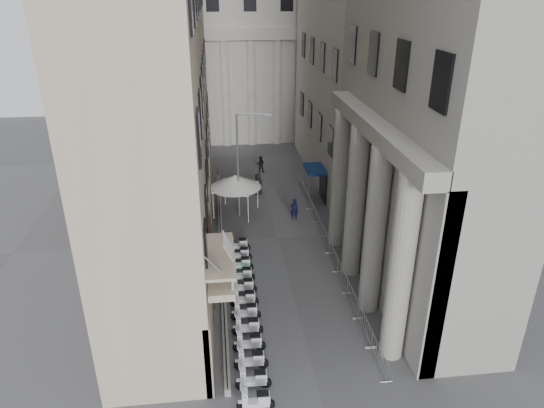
# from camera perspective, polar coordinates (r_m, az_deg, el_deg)

# --- Properties ---
(far_building) EXTENTS (22.00, 10.00, 30.00)m
(far_building) POSITION_cam_1_polar(r_m,az_deg,el_deg) (61.21, -2.98, 21.99)
(far_building) COLOR beige
(far_building) RESTS_ON ground
(iron_fence) EXTENTS (0.30, 28.00, 1.40)m
(iron_fence) POSITION_cam_1_polar(r_m,az_deg,el_deg) (35.68, -5.98, -5.29)
(iron_fence) COLOR black
(iron_fence) RESTS_ON ground
(blue_awning) EXTENTS (1.60, 3.00, 3.00)m
(blue_awning) POSITION_cam_1_polar(r_m,az_deg,el_deg) (43.63, 4.93, 0.55)
(blue_awning) COLOR navy
(blue_awning) RESTS_ON ground
(flag) EXTENTS (1.00, 1.40, 8.20)m
(flag) POSITION_cam_1_polar(r_m,az_deg,el_deg) (25.21, -4.56, -20.01)
(flag) COLOR #9E0C11
(flag) RESTS_ON ground
(scooter_1) EXTENTS (1.41, 0.60, 1.50)m
(scooter_1) POSITION_cam_1_polar(r_m,az_deg,el_deg) (24.83, -2.14, -20.82)
(scooter_1) COLOR silver
(scooter_1) RESTS_ON ground
(scooter_2) EXTENTS (1.41, 0.60, 1.50)m
(scooter_2) POSITION_cam_1_polar(r_m,az_deg,el_deg) (25.76, -2.40, -18.75)
(scooter_2) COLOR silver
(scooter_2) RESTS_ON ground
(scooter_3) EXTENTS (1.41, 0.60, 1.50)m
(scooter_3) POSITION_cam_1_polar(r_m,az_deg,el_deg) (26.73, -2.63, -16.84)
(scooter_3) COLOR silver
(scooter_3) RESTS_ON ground
(scooter_4) EXTENTS (1.41, 0.60, 1.50)m
(scooter_4) POSITION_cam_1_polar(r_m,az_deg,el_deg) (27.73, -2.84, -15.06)
(scooter_4) COLOR silver
(scooter_4) RESTS_ON ground
(scooter_5) EXTENTS (1.41, 0.60, 1.50)m
(scooter_5) POSITION_cam_1_polar(r_m,az_deg,el_deg) (28.75, -3.04, -13.40)
(scooter_5) COLOR silver
(scooter_5) RESTS_ON ground
(scooter_6) EXTENTS (1.41, 0.60, 1.50)m
(scooter_6) POSITION_cam_1_polar(r_m,az_deg,el_deg) (29.79, -3.21, -11.86)
(scooter_6) COLOR silver
(scooter_6) RESTS_ON ground
(scooter_7) EXTENTS (1.41, 0.60, 1.50)m
(scooter_7) POSITION_cam_1_polar(r_m,az_deg,el_deg) (30.86, -3.38, -10.42)
(scooter_7) COLOR silver
(scooter_7) RESTS_ON ground
(scooter_8) EXTENTS (1.41, 0.60, 1.50)m
(scooter_8) POSITION_cam_1_polar(r_m,az_deg,el_deg) (31.94, -3.53, -9.08)
(scooter_8) COLOR silver
(scooter_8) RESTS_ON ground
(scooter_9) EXTENTS (1.41, 0.60, 1.50)m
(scooter_9) POSITION_cam_1_polar(r_m,az_deg,el_deg) (33.04, -3.67, -7.83)
(scooter_9) COLOR silver
(scooter_9) RESTS_ON ground
(scooter_10) EXTENTS (1.41, 0.60, 1.50)m
(scooter_10) POSITION_cam_1_polar(r_m,az_deg,el_deg) (34.16, -3.80, -6.66)
(scooter_10) COLOR silver
(scooter_10) RESTS_ON ground
(scooter_11) EXTENTS (1.41, 0.60, 1.50)m
(scooter_11) POSITION_cam_1_polar(r_m,az_deg,el_deg) (35.28, -3.92, -5.57)
(scooter_11) COLOR silver
(scooter_11) RESTS_ON ground
(barrier_0) EXTENTS (0.60, 2.40, 1.10)m
(barrier_0) POSITION_cam_1_polar(r_m,az_deg,el_deg) (26.49, 12.41, -17.97)
(barrier_0) COLOR #ABAEB3
(barrier_0) RESTS_ON ground
(barrier_1) EXTENTS (0.60, 2.40, 1.10)m
(barrier_1) POSITION_cam_1_polar(r_m,az_deg,el_deg) (28.27, 10.79, -14.64)
(barrier_1) COLOR #ABAEB3
(barrier_1) RESTS_ON ground
(barrier_2) EXTENTS (0.60, 2.40, 1.10)m
(barrier_2) POSITION_cam_1_polar(r_m,az_deg,el_deg) (30.15, 9.41, -11.70)
(barrier_2) COLOR #ABAEB3
(barrier_2) RESTS_ON ground
(barrier_3) EXTENTS (0.60, 2.40, 1.10)m
(barrier_3) POSITION_cam_1_polar(r_m,az_deg,el_deg) (32.12, 8.22, -9.11)
(barrier_3) COLOR #ABAEB3
(barrier_3) RESTS_ON ground
(barrier_4) EXTENTS (0.60, 2.40, 1.10)m
(barrier_4) POSITION_cam_1_polar(r_m,az_deg,el_deg) (34.16, 7.19, -6.82)
(barrier_4) COLOR #ABAEB3
(barrier_4) RESTS_ON ground
(barrier_5) EXTENTS (0.60, 2.40, 1.10)m
(barrier_5) POSITION_cam_1_polar(r_m,az_deg,el_deg) (36.25, 6.28, -4.79)
(barrier_5) COLOR #ABAEB3
(barrier_5) RESTS_ON ground
(barrier_6) EXTENTS (0.60, 2.40, 1.10)m
(barrier_6) POSITION_cam_1_polar(r_m,az_deg,el_deg) (38.39, 5.47, -2.98)
(barrier_6) COLOR #ABAEB3
(barrier_6) RESTS_ON ground
(barrier_7) EXTENTS (0.60, 2.40, 1.10)m
(barrier_7) POSITION_cam_1_polar(r_m,az_deg,el_deg) (40.58, 4.76, -1.37)
(barrier_7) COLOR #ABAEB3
(barrier_7) RESTS_ON ground
(barrier_8) EXTENTS (0.60, 2.40, 1.10)m
(barrier_8) POSITION_cam_1_polar(r_m,az_deg,el_deg) (42.79, 4.12, 0.08)
(barrier_8) COLOR #ABAEB3
(barrier_8) RESTS_ON ground
(barrier_9) EXTENTS (0.60, 2.40, 1.10)m
(barrier_9) POSITION_cam_1_polar(r_m,az_deg,el_deg) (45.04, 3.54, 1.39)
(barrier_9) COLOR #ABAEB3
(barrier_9) RESTS_ON ground
(security_tent) EXTENTS (4.21, 4.21, 3.42)m
(security_tent) POSITION_cam_1_polar(r_m,az_deg,el_deg) (40.40, -4.96, 2.94)
(security_tent) COLOR silver
(security_tent) RESTS_ON ground
(street_lamp) EXTENTS (2.81, 0.63, 8.67)m
(street_lamp) POSITION_cam_1_polar(r_m,az_deg,el_deg) (38.51, -3.53, 5.59)
(street_lamp) COLOR gray
(street_lamp) RESTS_ON ground
(info_kiosk) EXTENTS (0.36, 0.92, 1.91)m
(info_kiosk) POSITION_cam_1_polar(r_m,az_deg,el_deg) (31.73, -5.70, -7.35)
(info_kiosk) COLOR black
(info_kiosk) RESTS_ON ground
(pedestrian_a) EXTENTS (0.66, 0.44, 1.80)m
(pedestrian_a) POSITION_cam_1_polar(r_m,az_deg,el_deg) (39.54, 2.63, -0.59)
(pedestrian_a) COLOR black
(pedestrian_a) RESTS_ON ground
(pedestrian_b) EXTENTS (0.91, 0.76, 1.70)m
(pedestrian_b) POSITION_cam_1_polar(r_m,az_deg,el_deg) (49.59, -1.37, 4.70)
(pedestrian_b) COLOR black
(pedestrian_b) RESTS_ON ground
(pedestrian_c) EXTENTS (1.15, 0.96, 2.01)m
(pedestrian_c) POSITION_cam_1_polar(r_m,az_deg,el_deg) (44.11, -1.64, 2.33)
(pedestrian_c) COLOR black
(pedestrian_c) RESTS_ON ground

